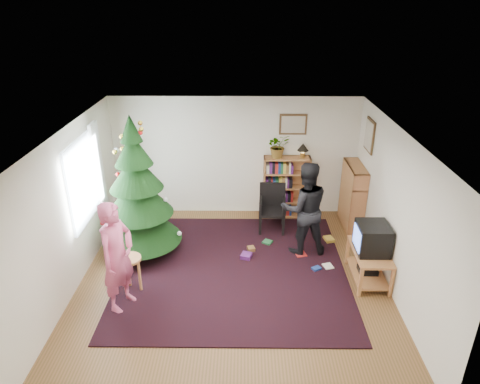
{
  "coord_description": "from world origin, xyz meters",
  "views": [
    {
      "loc": [
        0.18,
        -5.8,
        4.29
      ],
      "look_at": [
        0.11,
        1.1,
        1.1
      ],
      "focal_mm": 32.0,
      "sensor_mm": 36.0,
      "label": 1
    }
  ],
  "objects_px": {
    "person_by_chair": "(305,209)",
    "person_standing": "(117,257)",
    "stool": "(130,265)",
    "tv_stand": "(369,262)",
    "armchair": "(272,205)",
    "crt_tv": "(372,238)",
    "table_lamp": "(303,148)",
    "picture_back": "(293,124)",
    "bookshelf_back": "(286,186)",
    "picture_right": "(370,135)",
    "bookshelf_right": "(353,195)",
    "christmas_tree": "(138,199)",
    "potted_plant": "(278,146)"
  },
  "relations": [
    {
      "from": "picture_right",
      "to": "tv_stand",
      "type": "distance_m",
      "value": 2.35
    },
    {
      "from": "picture_back",
      "to": "armchair",
      "type": "relative_size",
      "value": 0.59
    },
    {
      "from": "picture_back",
      "to": "bookshelf_right",
      "type": "relative_size",
      "value": 0.42
    },
    {
      "from": "tv_stand",
      "to": "crt_tv",
      "type": "xyz_separation_m",
      "value": [
        -0.0,
        -0.0,
        0.45
      ]
    },
    {
      "from": "bookshelf_back",
      "to": "bookshelf_right",
      "type": "height_order",
      "value": "same"
    },
    {
      "from": "person_by_chair",
      "to": "person_standing",
      "type": "bearing_deg",
      "value": 22.18
    },
    {
      "from": "crt_tv",
      "to": "table_lamp",
      "type": "xyz_separation_m",
      "value": [
        -0.86,
        2.28,
        0.72
      ]
    },
    {
      "from": "picture_right",
      "to": "potted_plant",
      "type": "height_order",
      "value": "picture_right"
    },
    {
      "from": "bookshelf_back",
      "to": "person_standing",
      "type": "xyz_separation_m",
      "value": [
        -2.69,
        -2.97,
        0.2
      ]
    },
    {
      "from": "crt_tv",
      "to": "stool",
      "type": "height_order",
      "value": "crt_tv"
    },
    {
      "from": "person_standing",
      "to": "table_lamp",
      "type": "xyz_separation_m",
      "value": [
        2.99,
        2.97,
        0.64
      ]
    },
    {
      "from": "bookshelf_right",
      "to": "stool",
      "type": "height_order",
      "value": "bookshelf_right"
    },
    {
      "from": "picture_back",
      "to": "table_lamp",
      "type": "relative_size",
      "value": 1.82
    },
    {
      "from": "tv_stand",
      "to": "person_standing",
      "type": "relative_size",
      "value": 0.56
    },
    {
      "from": "picture_right",
      "to": "armchair",
      "type": "height_order",
      "value": "picture_right"
    },
    {
      "from": "crt_tv",
      "to": "bookshelf_back",
      "type": "bearing_deg",
      "value": 117.0
    },
    {
      "from": "picture_back",
      "to": "bookshelf_back",
      "type": "height_order",
      "value": "picture_back"
    },
    {
      "from": "stool",
      "to": "person_by_chair",
      "type": "height_order",
      "value": "person_by_chair"
    },
    {
      "from": "bookshelf_right",
      "to": "person_standing",
      "type": "relative_size",
      "value": 0.75
    },
    {
      "from": "christmas_tree",
      "to": "bookshelf_back",
      "type": "distance_m",
      "value": 3.12
    },
    {
      "from": "bookshelf_back",
      "to": "crt_tv",
      "type": "distance_m",
      "value": 2.56
    },
    {
      "from": "person_standing",
      "to": "person_by_chair",
      "type": "distance_m",
      "value": 3.27
    },
    {
      "from": "tv_stand",
      "to": "picture_back",
      "type": "bearing_deg",
      "value": 113.91
    },
    {
      "from": "picture_right",
      "to": "bookshelf_back",
      "type": "distance_m",
      "value": 2.0
    },
    {
      "from": "armchair",
      "to": "stool",
      "type": "xyz_separation_m",
      "value": [
        -2.32,
        -2.06,
        -0.02
      ]
    },
    {
      "from": "christmas_tree",
      "to": "bookshelf_back",
      "type": "relative_size",
      "value": 1.98
    },
    {
      "from": "crt_tv",
      "to": "armchair",
      "type": "distance_m",
      "value": 2.28
    },
    {
      "from": "person_standing",
      "to": "potted_plant",
      "type": "distance_m",
      "value": 3.94
    },
    {
      "from": "tv_stand",
      "to": "potted_plant",
      "type": "height_order",
      "value": "potted_plant"
    },
    {
      "from": "picture_right",
      "to": "crt_tv",
      "type": "distance_m",
      "value": 2.07
    },
    {
      "from": "tv_stand",
      "to": "crt_tv",
      "type": "bearing_deg",
      "value": -180.0
    },
    {
      "from": "bookshelf_right",
      "to": "person_by_chair",
      "type": "relative_size",
      "value": 0.75
    },
    {
      "from": "table_lamp",
      "to": "stool",
      "type": "bearing_deg",
      "value": -138.23
    },
    {
      "from": "armchair",
      "to": "person_by_chair",
      "type": "distance_m",
      "value": 1.08
    },
    {
      "from": "table_lamp",
      "to": "tv_stand",
      "type": "bearing_deg",
      "value": -69.23
    },
    {
      "from": "picture_back",
      "to": "stool",
      "type": "height_order",
      "value": "picture_back"
    },
    {
      "from": "bookshelf_back",
      "to": "tv_stand",
      "type": "bearing_deg",
      "value": -62.94
    },
    {
      "from": "crt_tv",
      "to": "stool",
      "type": "xyz_separation_m",
      "value": [
        -3.8,
        -0.35,
        -0.3
      ]
    },
    {
      "from": "bookshelf_right",
      "to": "person_by_chair",
      "type": "distance_m",
      "value": 1.49
    },
    {
      "from": "crt_tv",
      "to": "table_lamp",
      "type": "distance_m",
      "value": 2.54
    },
    {
      "from": "picture_right",
      "to": "christmas_tree",
      "type": "relative_size",
      "value": 0.23
    },
    {
      "from": "tv_stand",
      "to": "person_by_chair",
      "type": "bearing_deg",
      "value": 139.11
    },
    {
      "from": "armchair",
      "to": "person_standing",
      "type": "relative_size",
      "value": 0.54
    },
    {
      "from": "armchair",
      "to": "potted_plant",
      "type": "xyz_separation_m",
      "value": [
        0.12,
        0.57,
        1.04
      ]
    },
    {
      "from": "person_standing",
      "to": "crt_tv",
      "type": "bearing_deg",
      "value": -56.73
    },
    {
      "from": "tv_stand",
      "to": "potted_plant",
      "type": "bearing_deg",
      "value": 120.91
    },
    {
      "from": "stool",
      "to": "table_lamp",
      "type": "xyz_separation_m",
      "value": [
        2.94,
        2.63,
        1.03
      ]
    },
    {
      "from": "picture_right",
      "to": "bookshelf_right",
      "type": "xyz_separation_m",
      "value": [
        -0.14,
        0.15,
        -1.29
      ]
    },
    {
      "from": "stool",
      "to": "person_standing",
      "type": "relative_size",
      "value": 0.36
    },
    {
      "from": "tv_stand",
      "to": "armchair",
      "type": "relative_size",
      "value": 1.04
    }
  ]
}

